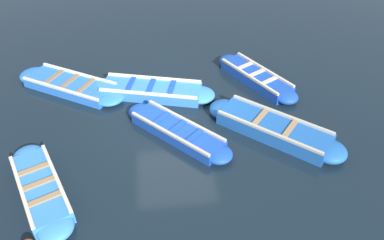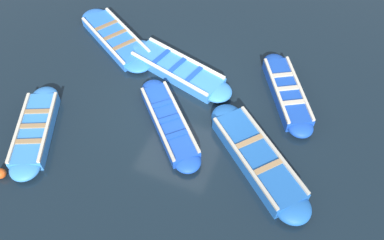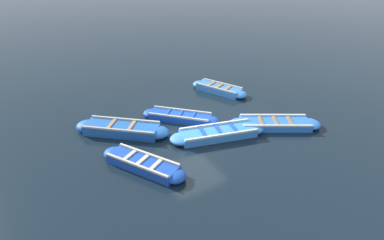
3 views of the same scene
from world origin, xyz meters
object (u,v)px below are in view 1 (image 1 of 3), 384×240
(boat_near_quay, at_px, (151,90))
(boat_outer_right, at_px, (177,131))
(boat_alongside, at_px, (70,85))
(boat_inner_gap, at_px, (41,188))
(buoy_orange_near, at_px, (102,97))
(boat_drifting, at_px, (274,129))
(boat_broadside, at_px, (256,77))

(boat_near_quay, relative_size, boat_outer_right, 1.35)
(boat_alongside, distance_m, boat_inner_gap, 4.21)
(boat_alongside, height_order, buoy_orange_near, boat_alongside)
(boat_near_quay, xyz_separation_m, buoy_orange_near, (-1.51, -0.15, -0.02))
(boat_alongside, bearing_deg, boat_near_quay, -13.49)
(boat_near_quay, bearing_deg, buoy_orange_near, -174.50)
(boat_outer_right, xyz_separation_m, boat_inner_gap, (-3.26, -1.60, 0.01))
(boat_near_quay, relative_size, buoy_orange_near, 14.38)
(boat_drifting, xyz_separation_m, buoy_orange_near, (-4.71, 2.11, -0.06))
(boat_alongside, distance_m, boat_broadside, 5.91)
(boat_broadside, distance_m, boat_inner_gap, 7.18)
(boat_drifting, relative_size, boat_outer_right, 1.19)
(boat_near_quay, bearing_deg, boat_outer_right, -72.73)
(boat_broadside, bearing_deg, buoy_orange_near, -174.71)
(boat_alongside, xyz_separation_m, boat_near_quay, (2.52, -0.61, 0.01))
(boat_outer_right, height_order, buoy_orange_near, boat_outer_right)
(boat_broadside, bearing_deg, boat_drifting, -94.00)
(buoy_orange_near, bearing_deg, boat_alongside, 143.52)
(boat_near_quay, bearing_deg, boat_inner_gap, -126.25)
(boat_inner_gap, relative_size, buoy_orange_near, 11.53)
(boat_drifting, height_order, buoy_orange_near, boat_drifting)
(boat_near_quay, bearing_deg, boat_drifting, -35.16)
(boat_outer_right, distance_m, buoy_orange_near, 2.82)
(boat_alongside, relative_size, boat_drifting, 1.07)
(boat_near_quay, bearing_deg, boat_broadside, 5.20)
(boat_broadside, xyz_separation_m, boat_outer_right, (-2.76, -2.31, -0.02))
(boat_near_quay, distance_m, boat_inner_gap, 4.47)
(boat_outer_right, xyz_separation_m, buoy_orange_near, (-2.13, 1.85, -0.01))
(boat_outer_right, height_order, boat_inner_gap, boat_inner_gap)
(boat_broadside, height_order, buoy_orange_near, boat_broadside)
(boat_broadside, relative_size, boat_drifting, 0.92)
(boat_alongside, relative_size, boat_outer_right, 1.27)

